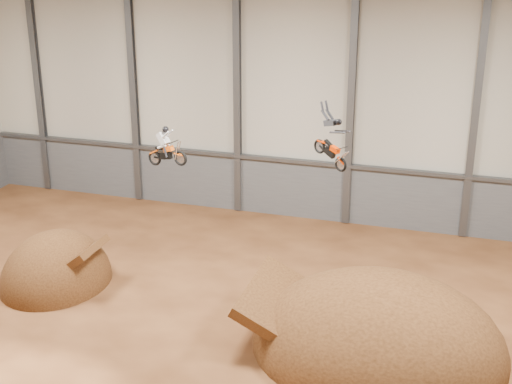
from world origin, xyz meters
TOP-DOWN VIEW (x-y plane):
  - floor at (0.00, 0.00)m, footprint 40.00×40.00m
  - back_wall at (0.00, 15.00)m, footprint 40.00×0.10m
  - lower_band_back at (0.00, 14.90)m, footprint 39.80×0.18m
  - steel_rail at (0.00, 14.75)m, footprint 39.80×0.35m
  - steel_column_0 at (-16.67, 14.80)m, footprint 0.40×0.36m
  - steel_column_1 at (-10.00, 14.80)m, footprint 0.40×0.36m
  - steel_column_2 at (-3.33, 14.80)m, footprint 0.40×0.36m
  - steel_column_3 at (3.33, 14.80)m, footprint 0.40×0.36m
  - steel_column_4 at (10.00, 14.80)m, footprint 0.40×0.36m
  - takeoff_ramp at (-8.84, 3.14)m, footprint 5.15×5.94m
  - landing_ramp at (7.04, 1.85)m, footprint 10.48×9.27m
  - fmx_rider_a at (-3.50, 5.16)m, footprint 2.67×1.46m
  - fmx_rider_b at (4.56, 2.45)m, footprint 2.93×2.23m

SIDE VIEW (x-z plane):
  - floor at x=0.00m, z-range 0.00..0.00m
  - takeoff_ramp at x=-8.84m, z-range -2.57..2.57m
  - landing_ramp at x=7.04m, z-range -3.02..3.02m
  - lower_band_back at x=0.00m, z-range 0.00..3.50m
  - steel_rail at x=0.00m, z-range 3.45..3.65m
  - fmx_rider_a at x=-3.50m, z-range 5.76..8.12m
  - back_wall at x=0.00m, z-range 0.00..14.00m
  - steel_column_0 at x=-16.67m, z-range 0.05..13.95m
  - steel_column_1 at x=-10.00m, z-range 0.05..13.95m
  - steel_column_2 at x=-3.33m, z-range 0.05..13.95m
  - steel_column_3 at x=3.33m, z-range 0.05..13.95m
  - steel_column_4 at x=10.00m, z-range 0.05..13.95m
  - fmx_rider_b at x=4.56m, z-range 7.36..10.19m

